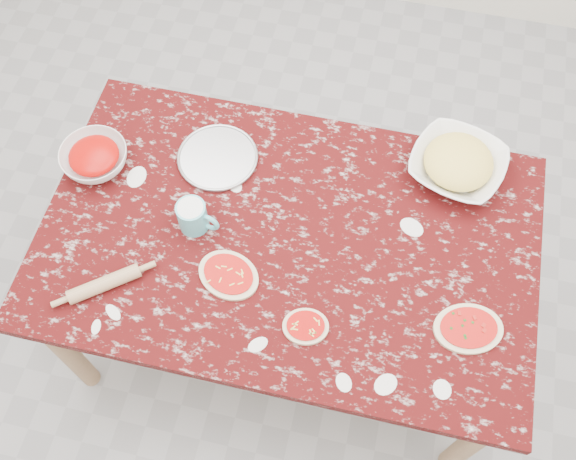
{
  "coord_description": "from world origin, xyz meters",
  "views": [
    {
      "loc": [
        0.22,
        -0.95,
        2.61
      ],
      "look_at": [
        0.0,
        0.0,
        0.8
      ],
      "focal_mm": 40.66,
      "sensor_mm": 36.0,
      "label": 1
    }
  ],
  "objects_px": {
    "worktable": "(288,249)",
    "flour_mug": "(194,216)",
    "rolling_pin": "(104,284)",
    "pizza_tray": "(218,158)",
    "cheese_bowl": "(457,165)",
    "sauce_bowl": "(95,158)"
  },
  "relations": [
    {
      "from": "rolling_pin",
      "to": "sauce_bowl",
      "type": "bearing_deg",
      "value": 114.1
    },
    {
      "from": "flour_mug",
      "to": "worktable",
      "type": "bearing_deg",
      "value": 4.49
    },
    {
      "from": "rolling_pin",
      "to": "cheese_bowl",
      "type": "bearing_deg",
      "value": 33.59
    },
    {
      "from": "pizza_tray",
      "to": "flour_mug",
      "type": "xyz_separation_m",
      "value": [
        0.0,
        -0.27,
        0.05
      ]
    },
    {
      "from": "sauce_bowl",
      "to": "cheese_bowl",
      "type": "bearing_deg",
      "value": 11.48
    },
    {
      "from": "rolling_pin",
      "to": "flour_mug",
      "type": "bearing_deg",
      "value": 52.49
    },
    {
      "from": "worktable",
      "to": "flour_mug",
      "type": "distance_m",
      "value": 0.33
    },
    {
      "from": "worktable",
      "to": "sauce_bowl",
      "type": "xyz_separation_m",
      "value": [
        -0.7,
        0.13,
        0.12
      ]
    },
    {
      "from": "worktable",
      "to": "flour_mug",
      "type": "height_order",
      "value": "flour_mug"
    },
    {
      "from": "pizza_tray",
      "to": "sauce_bowl",
      "type": "height_order",
      "value": "sauce_bowl"
    },
    {
      "from": "sauce_bowl",
      "to": "flour_mug",
      "type": "bearing_deg",
      "value": -21.22
    },
    {
      "from": "sauce_bowl",
      "to": "flour_mug",
      "type": "height_order",
      "value": "flour_mug"
    },
    {
      "from": "pizza_tray",
      "to": "rolling_pin",
      "type": "bearing_deg",
      "value": -110.95
    },
    {
      "from": "flour_mug",
      "to": "rolling_pin",
      "type": "relative_size",
      "value": 0.63
    },
    {
      "from": "worktable",
      "to": "flour_mug",
      "type": "bearing_deg",
      "value": -175.51
    },
    {
      "from": "pizza_tray",
      "to": "sauce_bowl",
      "type": "bearing_deg",
      "value": -164.09
    },
    {
      "from": "pizza_tray",
      "to": "cheese_bowl",
      "type": "relative_size",
      "value": 0.88
    },
    {
      "from": "cheese_bowl",
      "to": "flour_mug",
      "type": "relative_size",
      "value": 2.18
    },
    {
      "from": "flour_mug",
      "to": "rolling_pin",
      "type": "bearing_deg",
      "value": -127.51
    },
    {
      "from": "worktable",
      "to": "cheese_bowl",
      "type": "height_order",
      "value": "cheese_bowl"
    },
    {
      "from": "sauce_bowl",
      "to": "flour_mug",
      "type": "xyz_separation_m",
      "value": [
        0.4,
        -0.15,
        0.02
      ]
    },
    {
      "from": "worktable",
      "to": "rolling_pin",
      "type": "distance_m",
      "value": 0.6
    }
  ]
}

